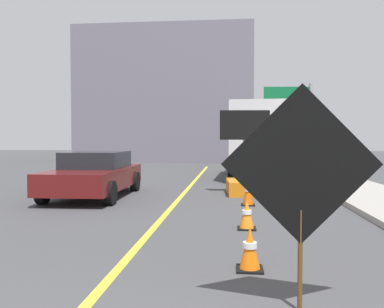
# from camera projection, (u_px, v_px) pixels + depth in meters

# --- Properties ---
(lane_center_stripe) EXTENTS (0.14, 36.00, 0.01)m
(lane_center_stripe) POSITION_uv_depth(u_px,v_px,m) (152.00, 229.00, 7.84)
(lane_center_stripe) COLOR yellow
(lane_center_stripe) RESTS_ON ground
(roadwork_sign) EXTENTS (1.63, 0.15, 2.33)m
(roadwork_sign) POSITION_uv_depth(u_px,v_px,m) (301.00, 169.00, 4.06)
(roadwork_sign) COLOR #593819
(roadwork_sign) RESTS_ON ground
(arrow_board_trailer) EXTENTS (1.60, 1.87, 2.70)m
(arrow_board_trailer) POSITION_uv_depth(u_px,v_px,m) (244.00, 179.00, 12.95)
(arrow_board_trailer) COLOR orange
(arrow_board_trailer) RESTS_ON ground
(box_truck) EXTENTS (2.80, 7.16, 3.31)m
(box_truck) POSITION_uv_depth(u_px,v_px,m) (258.00, 139.00, 18.58)
(box_truck) COLOR black
(box_truck) RESTS_ON ground
(pickup_car) EXTENTS (2.15, 4.52, 1.38)m
(pickup_car) POSITION_uv_depth(u_px,v_px,m) (95.00, 174.00, 12.29)
(pickup_car) COLOR #591414
(pickup_car) RESTS_ON ground
(highway_guide_sign) EXTENTS (2.79, 0.31, 5.00)m
(highway_guide_sign) POSITION_uv_depth(u_px,v_px,m) (297.00, 111.00, 23.17)
(highway_guide_sign) COLOR gray
(highway_guide_sign) RESTS_ON ground
(far_building_block) EXTENTS (13.57, 6.89, 10.34)m
(far_building_block) POSITION_uv_depth(u_px,v_px,m) (168.00, 98.00, 32.70)
(far_building_block) COLOR slate
(far_building_block) RESTS_ON ground
(traffic_cone_near_sign) EXTENTS (0.36, 0.36, 0.60)m
(traffic_cone_near_sign) POSITION_uv_depth(u_px,v_px,m) (250.00, 249.00, 5.40)
(traffic_cone_near_sign) COLOR black
(traffic_cone_near_sign) RESTS_ON ground
(traffic_cone_mid_lane) EXTENTS (0.36, 0.36, 0.59)m
(traffic_cone_mid_lane) POSITION_uv_depth(u_px,v_px,m) (247.00, 214.00, 7.86)
(traffic_cone_mid_lane) COLOR black
(traffic_cone_mid_lane) RESTS_ON ground
(traffic_cone_far_lane) EXTENTS (0.36, 0.36, 0.73)m
(traffic_cone_far_lane) POSITION_uv_depth(u_px,v_px,m) (248.00, 192.00, 10.67)
(traffic_cone_far_lane) COLOR black
(traffic_cone_far_lane) RESTS_ON ground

